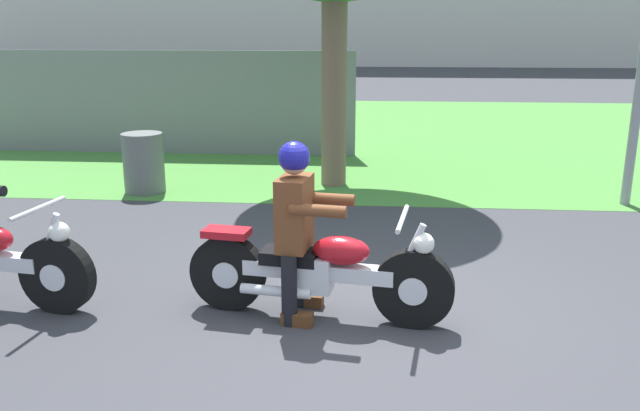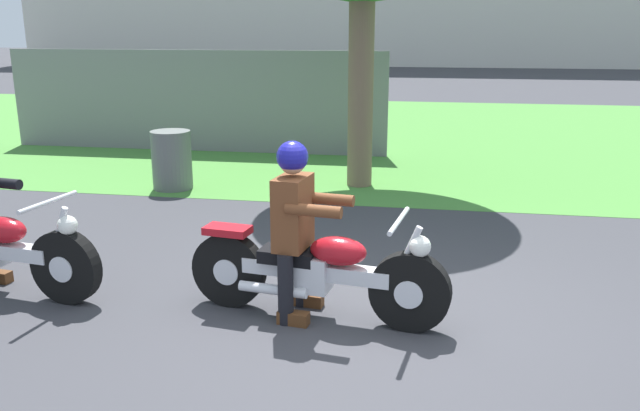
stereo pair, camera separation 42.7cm
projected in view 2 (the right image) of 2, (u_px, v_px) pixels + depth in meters
ground at (371, 319)px, 5.06m from camera, size 120.00×120.00×0.00m
grass_verge at (413, 133)px, 13.85m from camera, size 60.00×12.00×0.01m
motorcycle_lead at (316, 271)px, 4.99m from camera, size 2.08×0.66×0.86m
rider_lead at (295, 216)px, 4.93m from camera, size 0.59×0.51×1.38m
trash_can at (172, 160)px, 9.02m from camera, size 0.55×0.55×0.81m
fence_segment at (193, 101)px, 11.67m from camera, size 7.00×0.06×1.80m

